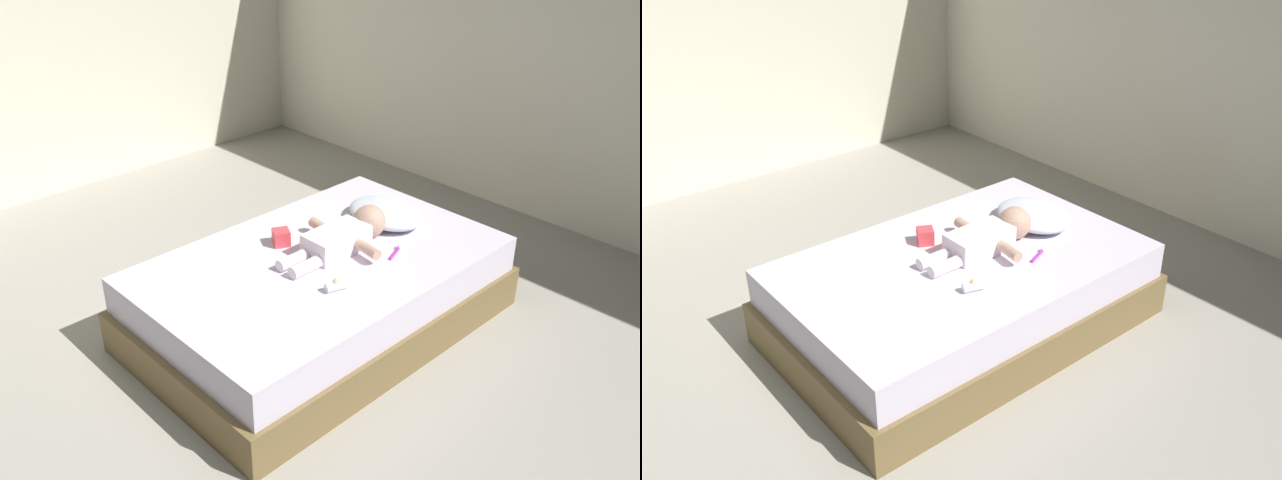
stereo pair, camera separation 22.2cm
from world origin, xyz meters
TOP-DOWN VIEW (x-y plane):
  - ground_plane at (0.00, 0.00)m, footprint 8.00×8.00m
  - wall_behind_bed at (0.00, 3.00)m, footprint 8.00×0.12m
  - bed at (-0.29, 0.92)m, footprint 1.22×1.91m
  - pillow at (-0.33, 1.47)m, footprint 0.46×0.35m
  - baby at (-0.27, 1.09)m, footprint 0.50×0.69m
  - toothbrush at (-0.05, 1.23)m, footprint 0.06×0.14m
  - toy_block at (-0.53, 0.87)m, footprint 0.12×0.12m
  - baby_bottle at (-0.01, 0.76)m, footprint 0.08×0.11m

SIDE VIEW (x-z plane):
  - ground_plane at x=0.00m, z-range 0.00..0.00m
  - bed at x=-0.29m, z-range 0.00..0.43m
  - toothbrush at x=-0.05m, z-range 0.43..0.45m
  - baby_bottle at x=-0.01m, z-range 0.42..0.49m
  - toy_block at x=-0.53m, z-range 0.43..0.51m
  - pillow at x=-0.33m, z-range 0.43..0.54m
  - baby at x=-0.27m, z-range 0.41..0.59m
  - wall_behind_bed at x=0.00m, z-range 0.00..2.57m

